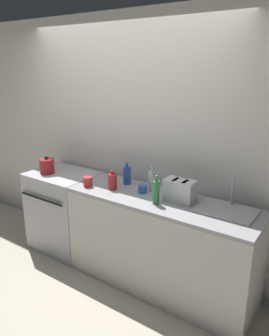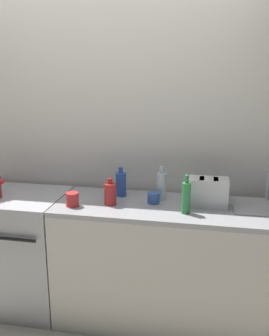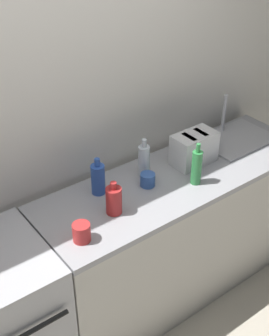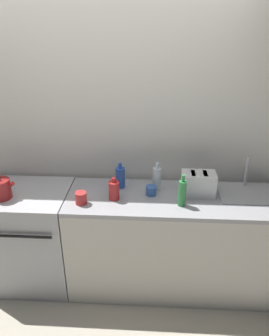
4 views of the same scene
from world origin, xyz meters
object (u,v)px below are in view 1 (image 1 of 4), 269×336
Objects in this scene: toaster at (180,191)px; bottle_red at (113,181)px; cup_blue at (143,189)px; cup_red at (88,182)px; stove at (65,209)px; bottle_green at (156,192)px; bottle_blue at (127,175)px; bottle_clear at (152,181)px; kettle at (47,166)px.

toaster is 1.42× the size of bottle_red.
toaster is 0.69m from bottle_red.
cup_blue is 0.57m from cup_red.
bottle_red is at bearing 18.21° from cup_red.
bottle_green is at bearing -5.29° from stove.
bottle_blue reaches higher than toaster.
bottle_green is at bearing -6.60° from bottle_red.
bottle_red is (-0.53, 0.06, -0.03)m from bottle_green.
toaster is 0.34m from bottle_clear.
bottle_green is 0.29m from cup_blue.
bottle_blue is 1.17× the size of bottle_red.
kettle is 0.91m from bottle_red.
bottle_clear is 2.85× the size of cup_blue.
toaster is at bearing 50.31° from bottle_green.
kettle is 0.92× the size of bottle_blue.
cup_red is at bearing -162.89° from cup_blue.
bottle_blue is 0.40m from cup_red.
toaster is at bearing -11.33° from bottle_clear.
bottle_red is at bearing -4.39° from stove.
bottle_green reaches higher than stove.
kettle is at bearing -166.22° from bottle_blue.
cup_blue is at bearing -22.91° from bottle_blue.
bottle_blue is 0.31m from bottle_clear.
cup_red is (-0.59, -0.26, -0.05)m from bottle_clear.
stove is at bearing -173.89° from bottle_clear.
stove is at bearing -177.95° from toaster.
bottle_green is 3.02× the size of cup_blue.
cup_red is (-0.28, -0.28, -0.05)m from bottle_blue.
bottle_green is at bearing -51.25° from bottle_clear.
stove is at bearing -178.60° from cup_blue.
bottle_clear reaches higher than bottle_red.
bottle_green reaches higher than bottle_clear.
stove is at bearing 164.75° from cup_red.
bottle_blue reaches higher than cup_red.
bottle_clear is at bearing -3.39° from bottle_blue.
cup_blue is at bearing 16.17° from bottle_red.
stove is 1.55m from toaster.
bottle_green reaches higher than cup_red.
bottle_red is (-0.68, -0.11, -0.02)m from toaster.
bottle_red reaches higher than stove.
bottle_green is 0.56m from bottle_blue.
stove is 4.09× the size of bottle_blue.
bottle_green reaches higher than cup_blue.
kettle is 1.21m from cup_blue.
cup_red is at bearing -4.24° from kettle.
cup_red is (-0.79, -0.02, -0.06)m from bottle_green.
kettle is at bearing -177.86° from bottle_red.
bottle_green is at bearing -31.74° from cup_blue.
cup_red is at bearing -15.25° from stove.
cup_blue reaches higher than stove.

